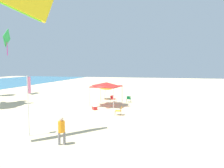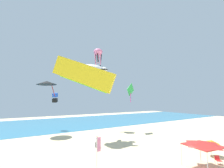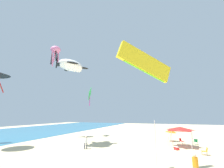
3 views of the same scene
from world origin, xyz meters
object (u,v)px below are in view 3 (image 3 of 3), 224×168
object	(u,v)px
beach_umbrella	(171,131)
person_watching_sky	(195,164)
folding_chair_facing_ocean	(196,141)
kite_diamond_green	(90,94)
folding_chair_near_cooler	(181,141)
folding_chair_right_of_tent	(205,151)
person_kite_handler	(86,141)
kite_parafoil_yellow	(145,63)
canopy_tent	(180,129)
kite_turtle_white	(71,66)
cooler_box	(177,148)
banner_flag	(155,139)
kite_octopus_pink	(56,51)

from	to	relation	value
beach_umbrella	person_watching_sky	xyz separation A→B (m)	(-15.85, -1.72, -0.75)
folding_chair_facing_ocean	kite_diamond_green	world-z (taller)	kite_diamond_green
beach_umbrella	folding_chair_near_cooler	bearing A→B (deg)	-141.33
folding_chair_near_cooler	folding_chair_right_of_tent	world-z (taller)	same
beach_umbrella	person_watching_sky	world-z (taller)	beach_umbrella
person_kite_handler	kite_parafoil_yellow	bearing A→B (deg)	94.38
folding_chair_near_cooler	kite_parafoil_yellow	size ratio (longest dim) A/B	0.19
canopy_tent	person_watching_sky	xyz separation A→B (m)	(-11.51, -0.42, -1.49)
kite_turtle_white	canopy_tent	bearing A→B (deg)	-75.85
kite_parafoil_yellow	folding_chair_near_cooler	bearing A→B (deg)	34.48
folding_chair_near_cooler	kite_parafoil_yellow	xyz separation A→B (m)	(-14.29, 2.97, 8.42)
canopy_tent	folding_chair_right_of_tent	size ratio (longest dim) A/B	4.08
person_watching_sky	kite_parafoil_yellow	distance (m)	8.56
cooler_box	beach_umbrella	bearing A→B (deg)	5.35
folding_chair_facing_ocean	kite_turtle_white	distance (m)	22.65
person_kite_handler	kite_turtle_white	world-z (taller)	kite_turtle_white
beach_umbrella	cooler_box	distance (m)	6.84
banner_flag	kite_parafoil_yellow	world-z (taller)	kite_parafoil_yellow
folding_chair_facing_ocean	folding_chair_right_of_tent	world-z (taller)	same
canopy_tent	person_watching_sky	distance (m)	11.61
canopy_tent	banner_flag	distance (m)	10.88
folding_chair_near_cooler	kite_diamond_green	distance (m)	19.79
canopy_tent	kite_turtle_white	distance (m)	19.04
canopy_tent	kite_parafoil_yellow	size ratio (longest dim) A/B	0.79
canopy_tent	kite_diamond_green	size ratio (longest dim) A/B	0.80
banner_flag	folding_chair_near_cooler	bearing A→B (deg)	-10.95
beach_umbrella	kite_turtle_white	world-z (taller)	kite_turtle_white
beach_umbrella	kite_parafoil_yellow	world-z (taller)	kite_parafoil_yellow
canopy_tent	banner_flag	world-z (taller)	banner_flag
beach_umbrella	person_watching_sky	bearing A→B (deg)	-173.82
canopy_tent	folding_chair_near_cooler	bearing A→B (deg)	-3.53
kite_turtle_white	kite_diamond_green	distance (m)	10.73
kite_diamond_green	person_watching_sky	bearing A→B (deg)	-164.22
banner_flag	kite_turtle_white	world-z (taller)	kite_turtle_white
person_kite_handler	kite_parafoil_yellow	size ratio (longest dim) A/B	0.39
beach_umbrella	banner_flag	xyz separation A→B (m)	(-14.95, 1.09, 0.68)
canopy_tent	kite_parafoil_yellow	world-z (taller)	kite_parafoil_yellow
kite_octopus_pink	folding_chair_right_of_tent	bearing A→B (deg)	-155.51
person_kite_handler	folding_chair_facing_ocean	bearing A→B (deg)	158.86
canopy_tent	folding_chair_facing_ocean	xyz separation A→B (m)	(2.77, -2.17, -1.98)
kite_turtle_white	kite_octopus_pink	world-z (taller)	kite_octopus_pink
beach_umbrella	person_watching_sky	size ratio (longest dim) A/B	1.26
beach_umbrella	folding_chair_facing_ocean	xyz separation A→B (m)	(-1.57, -3.47, -1.24)
cooler_box	kite_parafoil_yellow	xyz separation A→B (m)	(-9.46, 2.14, 8.69)
folding_chair_facing_ocean	kite_turtle_white	xyz separation A→B (m)	(-7.87, 17.72, 11.71)
beach_umbrella	folding_chair_facing_ocean	size ratio (longest dim) A/B	2.54
folding_chair_right_of_tent	kite_parafoil_yellow	distance (m)	12.59
folding_chair_right_of_tent	person_kite_handler	size ratio (longest dim) A/B	0.49
folding_chair_near_cooler	kite_octopus_pink	xyz separation A→B (m)	(-2.59, 23.75, 17.60)
canopy_tent	folding_chair_right_of_tent	distance (m)	4.96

